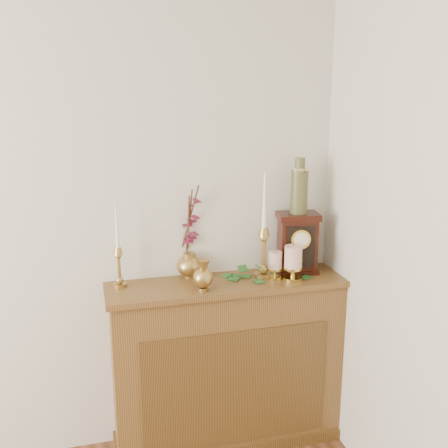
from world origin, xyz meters
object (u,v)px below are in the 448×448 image
object	(u,v)px
candlestick_left	(119,261)
ginger_jar	(190,235)
mantel_clock	(297,243)
candlestick_center	(264,244)
bud_vase	(203,276)
ceramic_vase	(299,189)

from	to	relation	value
candlestick_left	ginger_jar	world-z (taller)	ginger_jar
ginger_jar	mantel_clock	bearing A→B (deg)	-9.91
candlestick_center	bud_vase	size ratio (longest dim) A/B	3.46
candlestick_left	candlestick_center	distance (m)	0.74
candlestick_left	candlestick_center	xyz separation A→B (m)	(0.73, -0.05, 0.04)
candlestick_center	mantel_clock	size ratio (longest dim) A/B	1.70
candlestick_center	mantel_clock	xyz separation A→B (m)	(0.20, 0.04, -0.02)
bud_vase	mantel_clock	world-z (taller)	mantel_clock
bud_vase	ginger_jar	world-z (taller)	ginger_jar
bud_vase	mantel_clock	size ratio (longest dim) A/B	0.49
ceramic_vase	candlestick_center	bearing A→B (deg)	-168.92
candlestick_left	ceramic_vase	world-z (taller)	ceramic_vase
candlestick_left	bud_vase	size ratio (longest dim) A/B	2.63
candlestick_left	ginger_jar	size ratio (longest dim) A/B	0.85
ginger_jar	mantel_clock	distance (m)	0.57
candlestick_left	ginger_jar	distance (m)	0.39
ceramic_vase	candlestick_left	bearing A→B (deg)	179.28
candlestick_center	ceramic_vase	xyz separation A→B (m)	(0.20, 0.04, 0.27)
candlestick_left	ginger_jar	bearing A→B (deg)	12.42
candlestick_center	ginger_jar	distance (m)	0.38
mantel_clock	candlestick_center	bearing A→B (deg)	-161.26
candlestick_center	candlestick_left	bearing A→B (deg)	175.99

